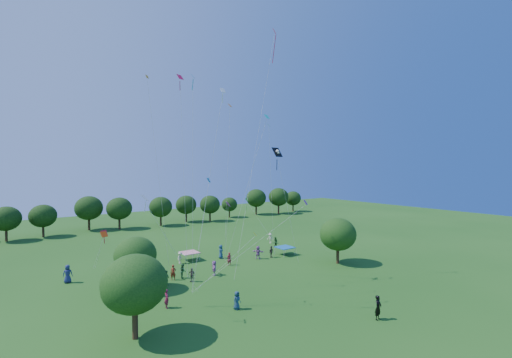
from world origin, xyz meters
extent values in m
plane|color=#235419|center=(0.00, 0.00, 0.00)|extent=(160.00, 160.00, 0.00)
cylinder|color=#422B19|center=(-13.95, 9.37, 1.00)|extent=(0.41, 0.41, 2.00)
ellipsoid|color=#1D4513|center=(-13.95, 9.37, 3.96)|extent=(4.63, 4.63, 4.17)
cylinder|color=#422B19|center=(-11.10, 19.03, 0.89)|extent=(0.37, 0.37, 1.79)
ellipsoid|color=#1D4513|center=(-11.10, 19.03, 3.52)|extent=(4.09, 4.09, 3.68)
cylinder|color=#422B19|center=(12.62, 13.77, 0.90)|extent=(0.37, 0.37, 1.80)
ellipsoid|color=#1D4513|center=(12.62, 13.77, 3.74)|extent=(4.59, 4.59, 4.13)
cylinder|color=#422B19|center=(-21.78, 54.28, 0.93)|extent=(0.38, 0.38, 1.87)
ellipsoid|color=#17360F|center=(-21.78, 54.28, 3.77)|extent=(4.48, 4.48, 4.03)
cylinder|color=#422B19|center=(-16.56, 54.89, 0.92)|extent=(0.38, 0.38, 1.84)
ellipsoid|color=#17360F|center=(-16.56, 54.89, 3.72)|extent=(4.42, 4.42, 3.98)
cylinder|color=#422B19|center=(-8.83, 57.29, 1.07)|extent=(0.44, 0.44, 2.14)
ellipsoid|color=#17360F|center=(-8.83, 57.29, 4.33)|extent=(5.14, 5.14, 4.63)
cylinder|color=#422B19|center=(-3.73, 55.12, 1.01)|extent=(0.42, 0.42, 2.03)
ellipsoid|color=#17360F|center=(-3.73, 55.12, 4.09)|extent=(4.86, 4.86, 4.37)
cylinder|color=#422B19|center=(4.25, 54.00, 0.98)|extent=(0.40, 0.40, 1.96)
ellipsoid|color=#17360F|center=(4.25, 54.00, 3.96)|extent=(4.71, 4.71, 4.24)
cylinder|color=#422B19|center=(10.62, 55.53, 0.96)|extent=(0.39, 0.39, 1.91)
ellipsoid|color=#17360F|center=(10.62, 55.53, 3.87)|extent=(4.59, 4.59, 4.13)
cylinder|color=#422B19|center=(15.42, 53.36, 0.94)|extent=(0.39, 0.39, 1.89)
ellipsoid|color=#17360F|center=(15.42, 53.36, 3.82)|extent=(4.54, 4.54, 4.08)
cylinder|color=#422B19|center=(22.08, 55.90, 0.79)|extent=(0.33, 0.33, 1.58)
ellipsoid|color=#17360F|center=(22.08, 55.90, 3.20)|extent=(3.80, 3.80, 3.42)
cylinder|color=#422B19|center=(30.27, 56.13, 1.07)|extent=(0.44, 0.44, 2.13)
ellipsoid|color=#17360F|center=(30.27, 56.13, 4.31)|extent=(5.12, 5.12, 4.61)
cylinder|color=#422B19|center=(36.10, 54.14, 1.09)|extent=(0.45, 0.45, 2.18)
ellipsoid|color=#17360F|center=(36.10, 54.14, 4.41)|extent=(5.24, 5.24, 4.72)
cylinder|color=#422B19|center=(42.14, 55.19, 0.91)|extent=(0.37, 0.37, 1.81)
ellipsoid|color=#17360F|center=(42.14, 55.19, 3.66)|extent=(4.35, 4.35, 3.91)
cube|color=#B91532|center=(-2.12, 26.04, 1.05)|extent=(2.20, 2.20, 0.08)
cylinder|color=#999999|center=(-3.12, 25.04, 0.55)|extent=(0.05, 0.05, 1.10)
cylinder|color=#999999|center=(-1.12, 25.04, 0.55)|extent=(0.05, 0.05, 1.10)
cylinder|color=#999999|center=(-3.12, 27.04, 0.55)|extent=(0.05, 0.05, 1.10)
cylinder|color=#999999|center=(-1.12, 27.04, 0.55)|extent=(0.05, 0.05, 1.10)
cube|color=#175999|center=(9.96, 20.98, 1.05)|extent=(2.20, 2.20, 0.08)
cylinder|color=#999999|center=(8.96, 19.98, 0.55)|extent=(0.05, 0.05, 1.10)
cylinder|color=#999999|center=(10.96, 19.98, 0.55)|extent=(0.05, 0.05, 1.10)
cylinder|color=#999999|center=(8.96, 21.98, 0.55)|extent=(0.05, 0.05, 1.10)
cylinder|color=#999999|center=(10.96, 21.98, 0.55)|extent=(0.05, 0.05, 1.10)
imported|color=black|center=(2.80, 1.08, 0.97)|extent=(0.81, 0.60, 1.95)
imported|color=navy|center=(1.73, 24.54, 0.91)|extent=(0.70, 0.99, 1.82)
imported|color=maroon|center=(1.00, 21.16, 0.80)|extent=(0.63, 0.43, 1.59)
imported|color=#234E21|center=(11.88, 25.41, 0.76)|extent=(0.45, 0.77, 1.51)
imported|color=beige|center=(12.73, 27.82, 0.82)|extent=(0.96, 1.16, 1.63)
imported|color=#48433A|center=(-5.47, 18.15, 0.75)|extent=(0.77, 0.97, 1.51)
imported|color=#965A9B|center=(5.63, 21.39, 0.88)|extent=(1.38, 1.70, 1.76)
imported|color=navy|center=(-5.35, 9.38, 0.78)|extent=(0.84, 0.58, 1.56)
imported|color=maroon|center=(-10.16, 13.15, 0.83)|extent=(0.42, 0.63, 1.66)
imported|color=#235228|center=(-8.04, 18.85, 0.75)|extent=(0.69, 0.84, 1.50)
imported|color=#BEB798|center=(-3.74, 25.29, 0.74)|extent=(1.05, 0.91, 1.49)
imported|color=#3D3630|center=(7.50, 20.93, 0.78)|extent=(1.01, 0.70, 1.57)
imported|color=#A663AA|center=(-2.45, 18.72, 0.83)|extent=(1.17, 1.64, 1.66)
imported|color=navy|center=(-16.29, 25.49, 0.96)|extent=(1.05, 0.75, 1.93)
imported|color=maroon|center=(-6.87, 19.83, 0.82)|extent=(0.73, 0.66, 1.65)
imported|color=#24552C|center=(-5.72, 19.88, 0.80)|extent=(0.66, 0.88, 1.59)
cube|color=black|center=(2.18, 13.17, 13.84)|extent=(1.29, 0.89, 1.00)
cube|color=black|center=(2.18, 13.22, 12.50)|extent=(0.19, 0.26, 1.18)
sphere|color=white|center=(2.18, 13.11, 13.94)|extent=(0.37, 0.37, 0.37)
cylinder|color=white|center=(2.18, 13.11, 13.66)|extent=(0.26, 0.51, 0.33)
cylinder|color=white|center=(2.18, 13.11, 13.66)|extent=(0.26, 0.51, 0.33)
cylinder|color=beige|center=(3.93, 13.34, 7.32)|extent=(3.51, 0.37, 12.05)
cube|color=red|center=(3.03, 14.73, 27.24)|extent=(0.74, 0.72, 0.60)
cube|color=red|center=(3.03, 14.78, 25.31)|extent=(0.08, 0.64, 2.94)
cylinder|color=beige|center=(-0.27, 13.70, 14.13)|extent=(6.62, 2.08, 25.66)
cube|color=red|center=(-12.98, 23.71, 5.21)|extent=(0.72, 0.55, 0.57)
cube|color=red|center=(-12.98, 23.76, 4.42)|extent=(0.12, 0.18, 0.75)
cylinder|color=beige|center=(-13.46, 24.27, 3.12)|extent=(0.99, 1.14, 3.64)
cube|color=#CF6A0A|center=(0.04, 19.30, 19.46)|extent=(0.64, 0.60, 0.39)
cylinder|color=beige|center=(-0.38, 19.26, 10.27)|extent=(0.87, 0.10, 17.94)
cube|color=orange|center=(-9.61, 19.43, 21.35)|extent=(0.41, 0.37, 0.34)
cylinder|color=beige|center=(-8.30, 20.06, 11.25)|extent=(2.64, 1.28, 19.90)
cube|color=#29911A|center=(8.41, 28.20, 7.23)|extent=(0.60, 0.53, 0.41)
cube|color=#29911A|center=(8.41, 28.25, 6.23)|extent=(0.14, 0.31, 1.34)
cylinder|color=beige|center=(9.64, 26.61, 4.16)|extent=(2.48, 3.20, 5.73)
cube|color=#1177B0|center=(-6.71, 11.84, 11.09)|extent=(0.48, 0.47, 0.40)
cylinder|color=beige|center=(-7.54, 11.83, 6.10)|extent=(1.67, 0.04, 9.61)
cube|color=#86178A|center=(2.08, 8.69, 8.85)|extent=(0.62, 0.55, 0.46)
cylinder|color=beige|center=(-3.08, 10.40, 4.96)|extent=(10.33, 3.44, 7.34)
cube|color=silver|center=(-12.56, 11.21, 9.87)|extent=(0.77, 0.84, 0.51)
cube|color=silver|center=(-12.56, 11.26, 9.09)|extent=(0.10, 0.17, 0.69)
cylinder|color=beige|center=(-10.17, 11.55, 5.44)|extent=(4.78, 0.71, 8.29)
cube|color=#0CB6B6|center=(1.32, 13.87, 17.63)|extent=(0.67, 0.53, 0.46)
cylinder|color=beige|center=(0.27, 16.43, 9.35)|extent=(2.12, 5.13, 16.10)
cube|color=red|center=(-7.21, 16.78, 21.12)|extent=(0.73, 0.59, 0.51)
cube|color=red|center=(-7.21, 16.83, 20.28)|extent=(0.14, 0.21, 0.89)
cylinder|color=beige|center=(-7.07, 16.35, 11.08)|extent=(0.30, 0.86, 19.56)
cube|color=#D1400B|center=(-13.31, 22.29, 5.36)|extent=(0.76, 0.60, 0.55)
cylinder|color=beige|center=(-13.54, 23.44, 3.19)|extent=(0.49, 2.33, 3.79)
cube|color=#E0F715|center=(-3.65, 9.04, 6.38)|extent=(0.48, 0.50, 0.32)
cylinder|color=beige|center=(-5.90, 10.50, 3.76)|extent=(4.52, 2.94, 4.92)
cube|color=#198E38|center=(9.21, 23.67, 18.25)|extent=(0.75, 0.74, 0.47)
cylinder|color=beige|center=(10.06, 24.22, 9.65)|extent=(1.72, 1.13, 16.69)
cube|color=#148ACC|center=(-8.54, 11.07, 19.77)|extent=(0.47, 0.49, 0.31)
cube|color=#148ACC|center=(-8.54, 11.12, 19.07)|extent=(0.09, 0.21, 0.88)
cylinder|color=beige|center=(-8.36, 11.61, 10.45)|extent=(0.38, 1.10, 18.31)
cube|color=#811689|center=(-1.62, 17.00, 8.19)|extent=(0.49, 0.70, 0.53)
cylinder|color=beige|center=(-1.21, 18.04, 4.61)|extent=(0.83, 2.11, 6.63)
cube|color=white|center=(-5.87, 10.75, 18.91)|extent=(0.50, 0.34, 0.40)
cube|color=white|center=(-5.87, 10.80, 18.23)|extent=(0.15, 0.18, 0.77)
cylinder|color=beige|center=(-7.10, 11.40, 10.01)|extent=(2.49, 1.32, 17.42)
camera|label=1|loc=(-20.93, -15.17, 12.25)|focal=24.00mm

